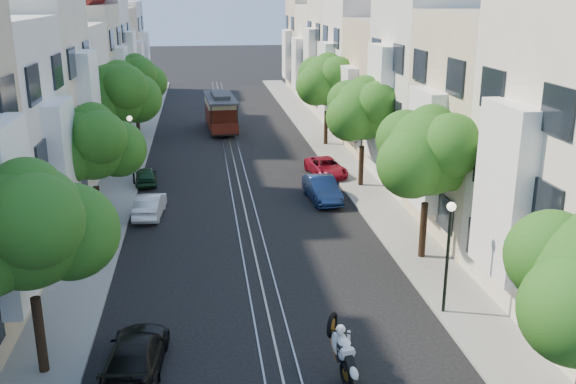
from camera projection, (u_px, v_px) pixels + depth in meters
name	position (u px, v px, depth m)	size (l,w,h in m)	color
ground	(233.00, 158.00, 45.19)	(200.00, 200.00, 0.00)	black
sidewalk_east	(334.00, 154.00, 46.11)	(2.50, 80.00, 0.12)	gray
sidewalk_west	(128.00, 161.00, 44.23)	(2.50, 80.00, 0.12)	gray
rail_left	(226.00, 158.00, 45.11)	(0.06, 80.00, 0.02)	gray
rail_slot	(233.00, 158.00, 45.18)	(0.06, 80.00, 0.02)	gray
rail_right	(241.00, 158.00, 45.25)	(0.06, 80.00, 0.02)	gray
lane_line	(233.00, 158.00, 45.19)	(0.08, 80.00, 0.01)	tan
townhouses_east	(400.00, 81.00, 45.09)	(7.75, 72.00, 12.00)	beige
townhouses_west	(51.00, 89.00, 42.05)	(7.75, 72.00, 11.76)	silver
tree_e_b	(430.00, 154.00, 26.72)	(4.93, 4.08, 6.68)	black
tree_e_c	(364.00, 111.00, 37.16)	(4.84, 3.99, 6.52)	black
tree_e_d	(328.00, 81.00, 47.49)	(5.01, 4.16, 6.85)	black
tree_w_a	(28.00, 229.00, 18.24)	(4.93, 4.08, 6.68)	black
tree_w_b	(93.00, 145.00, 29.69)	(4.72, 3.87, 6.27)	black
tree_w_c	(119.00, 95.00, 39.89)	(5.13, 4.28, 7.09)	black
tree_w_d	(136.00, 80.00, 50.43)	(4.84, 3.99, 6.52)	black
lamp_east	(449.00, 241.00, 22.46)	(0.32, 0.32, 4.16)	black
lamp_west	(131.00, 140.00, 37.85)	(0.32, 0.32, 4.16)	black
sportbike_rider	(341.00, 348.00, 19.27)	(0.73, 2.12, 1.82)	black
cable_car	(221.00, 110.00, 53.83)	(2.74, 7.60, 2.88)	black
parked_car_e_mid	(322.00, 189.00, 35.76)	(1.43, 4.10, 1.35)	#0B193B
parked_car_e_far	(326.00, 167.00, 40.67)	(1.89, 4.09, 1.14)	maroon
parked_car_w_near	(136.00, 354.00, 19.62)	(1.68, 4.14, 1.20)	black
parked_car_w_mid	(150.00, 205.00, 33.33)	(1.28, 3.66, 1.21)	silver
parked_car_w_far	(146.00, 176.00, 38.87)	(1.26, 3.13, 1.07)	#14321B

